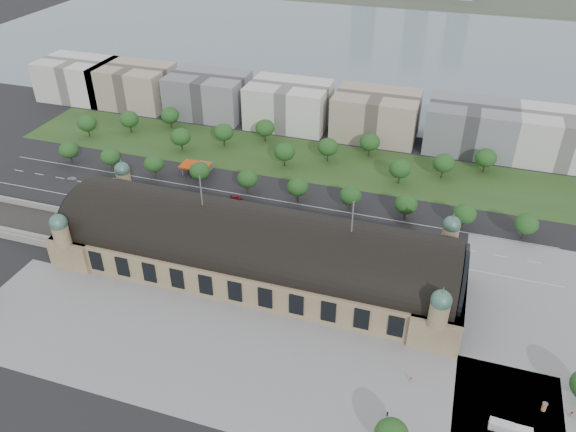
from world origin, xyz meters
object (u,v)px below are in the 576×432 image
(traffic_car_1, at_px, (112,181))
(pedestrian_5, at_px, (571,414))
(bus_mid, at_px, (262,223))
(parked_car_5, at_px, (236,227))
(traffic_car_2, at_px, (197,200))
(bus_west, at_px, (243,223))
(parked_car_3, at_px, (152,210))
(pedestrian_4, at_px, (387,414))
(petrol_station, at_px, (200,166))
(traffic_car_3, at_px, (236,198))
(parked_car_6, at_px, (173,220))
(pedestrian_0, at_px, (411,380))
(parked_car_2, at_px, (125,211))
(parked_car_1, at_px, (118,204))
(parked_car_0, at_px, (131,210))
(van_east, at_px, (520,431))
(bus_east, at_px, (312,228))
(traffic_car_5, at_px, (383,228))
(parked_car_4, at_px, (219,223))
(advertising_column, at_px, (544,407))
(traffic_car_6, at_px, (443,251))
(van_south, at_px, (500,426))
(traffic_car_4, at_px, (311,226))
(traffic_car_0, at_px, (72,178))

(traffic_car_1, distance_m, pedestrian_5, 210.17)
(bus_mid, bearing_deg, parked_car_5, 120.72)
(traffic_car_2, relative_size, bus_west, 0.55)
(parked_car_3, distance_m, bus_west, 42.51)
(traffic_car_2, xyz_separation_m, pedestrian_4, (100.66, -88.10, 0.01))
(petrol_station, bearing_deg, traffic_car_3, -35.53)
(parked_car_6, bearing_deg, pedestrian_0, 27.48)
(bus_mid, bearing_deg, parked_car_2, 101.52)
(parked_car_1, bearing_deg, pedestrian_0, 38.93)
(traffic_car_3, bearing_deg, parked_car_0, 120.06)
(parked_car_6, relative_size, van_east, 0.94)
(van_east, xyz_separation_m, pedestrian_5, (13.89, 10.40, -0.22))
(bus_mid, height_order, pedestrian_4, bus_mid)
(traffic_car_1, height_order, parked_car_1, traffic_car_1)
(petrol_station, bearing_deg, bus_east, -26.88)
(parked_car_5, height_order, bus_west, bus_west)
(bus_east, height_order, pedestrian_5, bus_east)
(traffic_car_5, height_order, parked_car_3, parked_car_3)
(parked_car_4, bearing_deg, petrol_station, 175.21)
(traffic_car_5, bearing_deg, van_east, -142.21)
(parked_car_6, relative_size, pedestrian_4, 3.33)
(parked_car_6, relative_size, pedestrian_5, 2.78)
(parked_car_0, distance_m, pedestrian_0, 141.27)
(traffic_car_5, bearing_deg, advertising_column, -135.64)
(parked_car_0, distance_m, parked_car_4, 40.80)
(parked_car_5, relative_size, bus_mid, 0.39)
(parked_car_3, height_order, bus_west, bus_west)
(traffic_car_2, distance_m, parked_car_4, 21.62)
(traffic_car_2, distance_m, pedestrian_4, 133.77)
(traffic_car_6, xyz_separation_m, van_south, (21.65, -77.64, 0.57))
(traffic_car_2, bearing_deg, bus_west, 73.18)
(traffic_car_6, height_order, van_east, van_east)
(traffic_car_1, relative_size, van_east, 0.82)
(bus_east, height_order, van_south, bus_east)
(traffic_car_3, xyz_separation_m, parked_car_6, (-18.77, -25.05, 0.02))
(advertising_column, relative_size, pedestrian_5, 1.47)
(traffic_car_6, xyz_separation_m, parked_car_2, (-135.17, -12.39, -0.03))
(traffic_car_2, xyz_separation_m, bus_west, (26.87, -11.64, 0.68))
(parked_car_1, height_order, van_east, van_east)
(traffic_car_4, height_order, traffic_car_6, traffic_car_4)
(traffic_car_0, height_order, van_south, van_south)
(traffic_car_2, relative_size, bus_mid, 0.43)
(parked_car_3, relative_size, van_east, 0.76)
(traffic_car_0, xyz_separation_m, pedestrian_0, (171.56, -73.71, 0.21))
(bus_west, height_order, advertising_column, bus_west)
(petrol_station, bearing_deg, traffic_car_2, -67.65)
(traffic_car_1, relative_size, parked_car_4, 1.20)
(traffic_car_4, relative_size, pedestrian_5, 2.44)
(petrol_station, bearing_deg, traffic_car_4, -25.32)
(traffic_car_1, xyz_separation_m, bus_west, (73.38, -14.83, 0.70))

